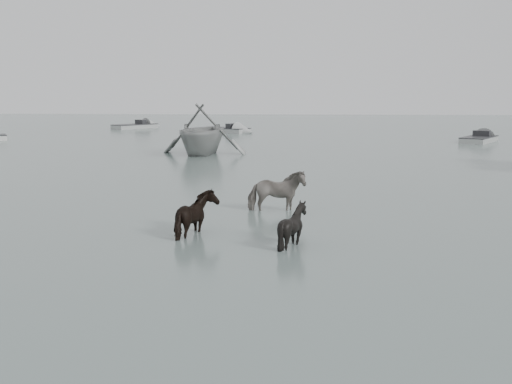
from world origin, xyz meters
TOP-DOWN VIEW (x-y plane):
  - ground at (0.00, 0.00)m, footprint 140.00×140.00m
  - pony_pinto at (0.45, 3.27)m, footprint 1.82×0.99m
  - pony_dark at (-1.50, 0.00)m, footprint 1.34×1.51m
  - pony_black at (0.94, -1.00)m, footprint 1.43×1.36m
  - rowboat_trail at (-4.05, 19.54)m, footprint 5.50×6.17m
  - skiff_port at (13.63, 28.20)m, footprint 4.13×5.37m
  - skiff_mid at (-4.48, 36.57)m, footprint 5.57×4.47m
  - skiff_far at (-13.12, 40.97)m, footprint 4.84×5.33m

SIDE VIEW (x-z plane):
  - ground at x=0.00m, z-range 0.00..0.00m
  - skiff_port at x=13.63m, z-range 0.00..0.75m
  - skiff_mid at x=-4.48m, z-range 0.00..0.75m
  - skiff_far at x=-13.12m, z-range 0.00..0.75m
  - pony_black at x=0.94m, z-range 0.00..1.24m
  - pony_dark at x=-1.50m, z-range 0.00..1.38m
  - pony_pinto at x=0.45m, z-range 0.00..1.47m
  - rowboat_trail at x=-4.05m, z-range 0.00..2.95m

